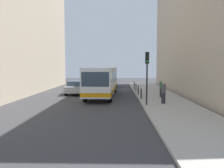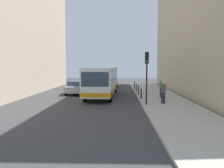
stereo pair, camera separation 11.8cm
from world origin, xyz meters
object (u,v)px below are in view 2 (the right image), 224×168
object	(u,v)px
car_beside_bus	(77,87)
traffic_light	(147,68)
bus	(103,80)
bollard_farthest	(135,85)
bollard_near	(141,94)
bollard_mid	(138,90)
car_behind_bus	(111,82)
pedestrian_near_signal	(163,92)
pedestrian_mid_sidewalk	(161,88)
bollard_far	(136,87)

from	to	relation	value
car_beside_bus	traffic_light	xyz separation A→B (m)	(6.97, -7.92, 2.22)
bus	bollard_farthest	distance (m)	7.48
traffic_light	bollard_near	distance (m)	4.09
bollard_mid	car_behind_bus	bearing A→B (deg)	107.95
bollard_mid	bollard_farthest	bearing A→B (deg)	90.00
traffic_light	bollard_farthest	bearing A→B (deg)	90.46
pedestrian_near_signal	bollard_farthest	bearing A→B (deg)	-60.99
bus	car_behind_bus	size ratio (longest dim) A/B	2.46
car_behind_bus	bollard_mid	size ratio (longest dim) A/B	4.75
traffic_light	pedestrian_mid_sidewalk	world-z (taller)	traffic_light
bollard_far	bollard_farthest	size ratio (longest dim) A/B	1.00
bus	pedestrian_near_signal	bearing A→B (deg)	136.30
bus	traffic_light	size ratio (longest dim) A/B	2.71
car_beside_bus	bollard_near	bearing A→B (deg)	147.77
bus	bollard_farthest	world-z (taller)	bus
bollard_mid	pedestrian_near_signal	size ratio (longest dim) A/B	0.54
bollard_far	pedestrian_mid_sidewalk	size ratio (longest dim) A/B	0.55
bollard_farthest	pedestrian_near_signal	distance (m)	11.95
bollard_farthest	pedestrian_mid_sidewalk	distance (m)	8.45
car_beside_bus	car_behind_bus	xyz separation A→B (m)	(3.52, 8.81, 0.00)
car_behind_bus	pedestrian_near_signal	world-z (taller)	pedestrian_near_signal
bollard_near	pedestrian_near_signal	bearing A→B (deg)	-59.81
car_behind_bus	bollard_near	size ratio (longest dim) A/B	4.75
bollard_mid	pedestrian_mid_sidewalk	world-z (taller)	pedestrian_mid_sidewalk
bus	car_beside_bus	xyz separation A→B (m)	(-3.09, 1.74, -0.94)
car_beside_bus	bollard_near	distance (m)	8.26
pedestrian_near_signal	bollard_mid	bearing A→B (deg)	-53.33
car_beside_bus	traffic_light	size ratio (longest dim) A/B	1.08
bollard_far	bollard_farthest	distance (m)	3.07
bollard_farthest	pedestrian_mid_sidewalk	world-z (taller)	pedestrian_mid_sidewalk
bollard_near	bollard_mid	distance (m)	3.07
car_beside_bus	pedestrian_mid_sidewalk	size ratio (longest dim) A/B	2.60
bollard_farthest	traffic_light	bearing A→B (deg)	-89.54
bus	car_beside_bus	distance (m)	3.67
bus	car_behind_bus	distance (m)	10.60
car_beside_bus	car_behind_bus	size ratio (longest dim) A/B	0.98
traffic_light	bollard_far	distance (m)	9.77
traffic_light	pedestrian_mid_sidewalk	size ratio (longest dim) A/B	2.39
car_beside_bus	traffic_light	world-z (taller)	traffic_light
bollard_far	pedestrian_near_signal	xyz separation A→B (m)	(1.53, -8.77, 0.41)
bollard_farthest	bus	bearing A→B (deg)	-120.70
bollard_near	car_behind_bus	bearing A→B (deg)	104.02
car_behind_bus	car_beside_bus	bearing A→B (deg)	64.22
bus	car_behind_bus	world-z (taller)	bus
car_beside_bus	pedestrian_mid_sidewalk	distance (m)	9.61
pedestrian_mid_sidewalk	bollard_near	bearing A→B (deg)	-134.98
car_beside_bus	car_behind_bus	bearing A→B (deg)	-110.22
car_beside_bus	bollard_farthest	xyz separation A→B (m)	(6.87, 4.62, -0.16)
car_behind_bus	traffic_light	world-z (taller)	traffic_light
car_beside_bus	car_behind_bus	world-z (taller)	same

